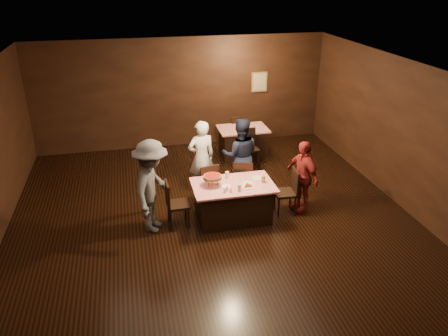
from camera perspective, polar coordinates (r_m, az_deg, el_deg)
The scene contains 22 objects.
room at distance 7.28m, azimuth -0.40°, elevation 4.67°, with size 10.00×10.04×3.02m.
main_table at distance 8.73m, azimuth 1.17°, elevation -4.40°, with size 1.60×1.00×0.77m, color red.
back_table at distance 11.72m, azimuth 2.44°, elevation 3.44°, with size 1.30×0.90×0.77m, color #A3110A.
chair_far_left at distance 9.26m, azimuth -2.34°, elevation -1.98°, with size 0.42×0.42×0.95m, color black.
chair_far_right at distance 9.42m, azimuth 2.45°, elevation -1.49°, with size 0.42×0.42×0.95m, color black.
chair_end_left at distance 8.52m, azimuth -6.05°, elevation -4.65°, with size 0.42×0.42×0.95m, color black.
chair_end_right at distance 8.99m, azimuth 8.01°, elevation -3.11°, with size 0.42×0.42×0.95m, color black.
chair_back_near at distance 11.06m, azimuth 3.38°, elevation 2.59°, with size 0.42×0.42×0.95m, color black.
chair_back_far at distance 12.23m, azimuth 1.72°, elevation 4.83°, with size 0.42×0.42×0.95m, color black.
diner_white_jacket at distance 9.59m, azimuth -2.97°, elevation 1.40°, with size 0.61×0.40×1.68m, color white.
diner_navy_hoodie at distance 9.66m, azimuth 2.15°, elevation 1.66°, with size 0.83×0.65×1.71m, color #191D33.
diner_grey_knit at distance 8.26m, azimuth -9.38°, elevation -2.40°, with size 1.18×0.68×1.83m, color #515155.
diner_red_shirt at distance 9.05m, azimuth 10.17°, elevation -1.03°, with size 0.89×0.37×1.52m, color maroon.
pizza_stand at distance 8.44m, azimuth -1.52°, elevation -1.17°, with size 0.38×0.38×0.22m.
plate_with_slice at distance 8.44m, azimuth 3.13°, elevation -2.36°, with size 0.25×0.25×0.06m.
plate_empty at distance 8.81m, azimuth 4.43°, elevation -1.31°, with size 0.25×0.25×0.01m, color white.
glass_front_left at distance 8.27m, azimuth 2.03°, elevation -2.60°, with size 0.08×0.08×0.14m, color silver.
glass_amber at distance 8.63m, azimuth 5.15°, elevation -1.48°, with size 0.08×0.08×0.14m, color #BF7F26.
glass_back at distance 8.77m, azimuth 0.41°, elevation -0.91°, with size 0.08×0.08×0.14m, color silver.
condiments at distance 8.25m, azimuth 0.45°, elevation -2.84°, with size 0.17×0.10×0.09m.
napkin_center at distance 8.62m, azimuth 3.13°, elevation -1.93°, with size 0.16×0.16×0.01m, color white.
napkin_left at distance 8.48m, azimuth 0.29°, elevation -2.38°, with size 0.16×0.16×0.01m, color white.
Camera 1 is at (-1.46, -6.68, 4.64)m, focal length 35.00 mm.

